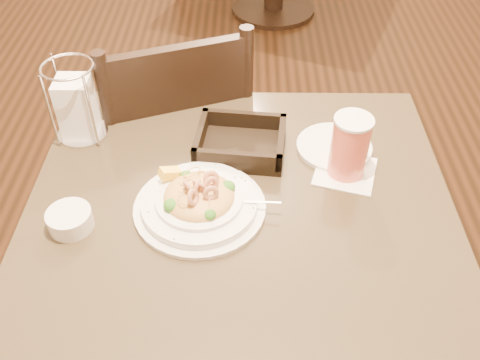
{
  "coord_description": "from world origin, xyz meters",
  "views": [
    {
      "loc": [
        0.01,
        -0.76,
        1.54
      ],
      "look_at": [
        0.0,
        0.02,
        0.82
      ],
      "focal_mm": 40.0,
      "sensor_mm": 36.0,
      "label": 1
    }
  ],
  "objects_px": {
    "main_table": "(240,283)",
    "drink_glass": "(349,147)",
    "side_plate": "(334,147)",
    "butter_ramekin": "(70,220)",
    "pasta_bowl": "(199,201)",
    "dining_chair_near": "(176,149)",
    "bread_basket": "(240,144)",
    "napkin_caddy": "(77,106)"
  },
  "relations": [
    {
      "from": "napkin_caddy",
      "to": "butter_ramekin",
      "type": "relative_size",
      "value": 2.13
    },
    {
      "from": "pasta_bowl",
      "to": "napkin_caddy",
      "type": "distance_m",
      "value": 0.4
    },
    {
      "from": "dining_chair_near",
      "to": "main_table",
      "type": "bearing_deg",
      "value": 91.58
    },
    {
      "from": "dining_chair_near",
      "to": "pasta_bowl",
      "type": "height_order",
      "value": "dining_chair_near"
    },
    {
      "from": "drink_glass",
      "to": "napkin_caddy",
      "type": "height_order",
      "value": "napkin_caddy"
    },
    {
      "from": "main_table",
      "to": "butter_ramekin",
      "type": "relative_size",
      "value": 10.02
    },
    {
      "from": "bread_basket",
      "to": "side_plate",
      "type": "distance_m",
      "value": 0.22
    },
    {
      "from": "pasta_bowl",
      "to": "napkin_caddy",
      "type": "relative_size",
      "value": 1.6
    },
    {
      "from": "dining_chair_near",
      "to": "pasta_bowl",
      "type": "bearing_deg",
      "value": 83.34
    },
    {
      "from": "butter_ramekin",
      "to": "side_plate",
      "type": "bearing_deg",
      "value": 24.26
    },
    {
      "from": "dining_chair_near",
      "to": "butter_ramekin",
      "type": "xyz_separation_m",
      "value": [
        -0.14,
        -0.54,
        0.26
      ]
    },
    {
      "from": "side_plate",
      "to": "drink_glass",
      "type": "bearing_deg",
      "value": -79.47
    },
    {
      "from": "main_table",
      "to": "side_plate",
      "type": "distance_m",
      "value": 0.39
    },
    {
      "from": "dining_chair_near",
      "to": "napkin_caddy",
      "type": "height_order",
      "value": "dining_chair_near"
    },
    {
      "from": "dining_chair_near",
      "to": "drink_glass",
      "type": "bearing_deg",
      "value": 119.53
    },
    {
      "from": "main_table",
      "to": "drink_glass",
      "type": "distance_m",
      "value": 0.41
    },
    {
      "from": "main_table",
      "to": "napkin_caddy",
      "type": "xyz_separation_m",
      "value": [
        -0.38,
        0.27,
        0.31
      ]
    },
    {
      "from": "main_table",
      "to": "drink_glass",
      "type": "height_order",
      "value": "drink_glass"
    },
    {
      "from": "bread_basket",
      "to": "butter_ramekin",
      "type": "relative_size",
      "value": 2.42
    },
    {
      "from": "pasta_bowl",
      "to": "napkin_caddy",
      "type": "bearing_deg",
      "value": 139.92
    },
    {
      "from": "side_plate",
      "to": "napkin_caddy",
      "type": "bearing_deg",
      "value": 175.13
    },
    {
      "from": "main_table",
      "to": "butter_ramekin",
      "type": "xyz_separation_m",
      "value": [
        -0.34,
        -0.03,
        0.25
      ]
    },
    {
      "from": "main_table",
      "to": "dining_chair_near",
      "type": "distance_m",
      "value": 0.54
    },
    {
      "from": "dining_chair_near",
      "to": "pasta_bowl",
      "type": "distance_m",
      "value": 0.57
    },
    {
      "from": "pasta_bowl",
      "to": "drink_glass",
      "type": "relative_size",
      "value": 1.89
    },
    {
      "from": "drink_glass",
      "to": "side_plate",
      "type": "xyz_separation_m",
      "value": [
        -0.02,
        0.08,
        -0.07
      ]
    },
    {
      "from": "dining_chair_near",
      "to": "bread_basket",
      "type": "relative_size",
      "value": 4.27
    },
    {
      "from": "side_plate",
      "to": "butter_ramekin",
      "type": "height_order",
      "value": "butter_ramekin"
    },
    {
      "from": "napkin_caddy",
      "to": "butter_ramekin",
      "type": "height_order",
      "value": "napkin_caddy"
    },
    {
      "from": "side_plate",
      "to": "pasta_bowl",
      "type": "bearing_deg",
      "value": -146.44
    },
    {
      "from": "dining_chair_near",
      "to": "side_plate",
      "type": "bearing_deg",
      "value": 125.47
    },
    {
      "from": "butter_ramekin",
      "to": "bread_basket",
      "type": "bearing_deg",
      "value": 35.67
    },
    {
      "from": "bread_basket",
      "to": "side_plate",
      "type": "bearing_deg",
      "value": 2.29
    },
    {
      "from": "drink_glass",
      "to": "bread_basket",
      "type": "relative_size",
      "value": 0.74
    },
    {
      "from": "main_table",
      "to": "butter_ramekin",
      "type": "bearing_deg",
      "value": -174.13
    },
    {
      "from": "main_table",
      "to": "napkin_caddy",
      "type": "bearing_deg",
      "value": 145.06
    },
    {
      "from": "side_plate",
      "to": "dining_chair_near",
      "type": "bearing_deg",
      "value": 145.79
    },
    {
      "from": "pasta_bowl",
      "to": "side_plate",
      "type": "height_order",
      "value": "pasta_bowl"
    },
    {
      "from": "dining_chair_near",
      "to": "bread_basket",
      "type": "bearing_deg",
      "value": 103.98
    },
    {
      "from": "pasta_bowl",
      "to": "drink_glass",
      "type": "bearing_deg",
      "value": 20.54
    },
    {
      "from": "bread_basket",
      "to": "napkin_caddy",
      "type": "relative_size",
      "value": 1.14
    },
    {
      "from": "drink_glass",
      "to": "pasta_bowl",
      "type": "bearing_deg",
      "value": -159.46
    }
  ]
}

